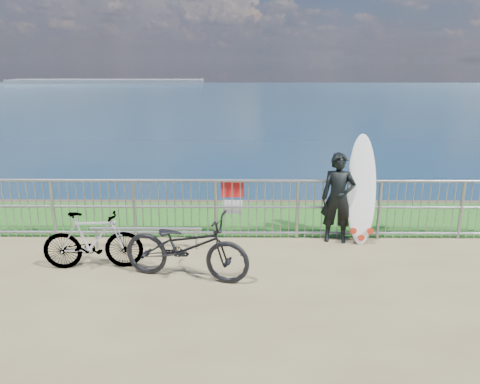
{
  "coord_description": "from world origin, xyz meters",
  "views": [
    {
      "loc": [
        0.01,
        -6.57,
        3.19
      ],
      "look_at": [
        -0.05,
        1.2,
        1.0
      ],
      "focal_mm": 35.0,
      "sensor_mm": 36.0,
      "label": 1
    }
  ],
  "objects_px": {
    "surfer": "(338,198)",
    "surfboard": "(361,194)",
    "bicycle_near": "(186,246)",
    "bicycle_far": "(93,240)"
  },
  "relations": [
    {
      "from": "surfer",
      "to": "bicycle_far",
      "type": "bearing_deg",
      "value": -153.14
    },
    {
      "from": "bicycle_near",
      "to": "bicycle_far",
      "type": "relative_size",
      "value": 1.25
    },
    {
      "from": "surfer",
      "to": "bicycle_far",
      "type": "height_order",
      "value": "surfer"
    },
    {
      "from": "surfboard",
      "to": "bicycle_far",
      "type": "xyz_separation_m",
      "value": [
        -4.47,
        -1.18,
        -0.44
      ]
    },
    {
      "from": "surfboard",
      "to": "bicycle_near",
      "type": "bearing_deg",
      "value": -152.91
    },
    {
      "from": "bicycle_near",
      "to": "surfboard",
      "type": "bearing_deg",
      "value": -49.38
    },
    {
      "from": "surfboard",
      "to": "bicycle_near",
      "type": "distance_m",
      "value": 3.35
    },
    {
      "from": "surfer",
      "to": "surfboard",
      "type": "relative_size",
      "value": 0.83
    },
    {
      "from": "surfer",
      "to": "bicycle_near",
      "type": "relative_size",
      "value": 0.84
    },
    {
      "from": "surfer",
      "to": "surfboard",
      "type": "height_order",
      "value": "surfboard"
    }
  ]
}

